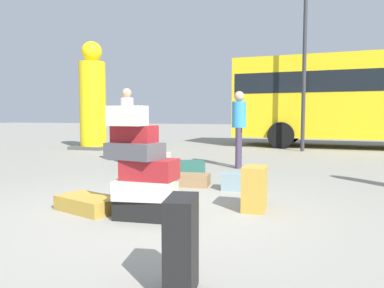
# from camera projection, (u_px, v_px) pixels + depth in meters

# --- Properties ---
(ground_plane) EXTENTS (80.00, 80.00, 0.00)m
(ground_plane) POSITION_uv_depth(u_px,v_px,m) (146.00, 216.00, 4.21)
(ground_plane) COLOR gray
(suitcase_tower) EXTENTS (0.84, 0.53, 1.25)m
(suitcase_tower) POSITION_uv_depth(u_px,v_px,m) (143.00, 174.00, 4.09)
(suitcase_tower) COLOR black
(suitcase_tower) RESTS_ON ground
(suitcase_brown_foreground_far) EXTENTS (0.80, 0.44, 0.19)m
(suitcase_brown_foreground_far) POSITION_uv_depth(u_px,v_px,m) (186.00, 180.00, 6.00)
(suitcase_brown_foreground_far) COLOR olive
(suitcase_brown_foreground_far) RESTS_ON ground
(suitcase_teal_behind_tower) EXTENTS (0.89, 0.69, 0.30)m
(suitcase_teal_behind_tower) POSITION_uv_depth(u_px,v_px,m) (182.00, 169.00, 6.75)
(suitcase_teal_behind_tower) COLOR #26594C
(suitcase_teal_behind_tower) RESTS_ON ground
(suitcase_slate_upright_blue) EXTENTS (0.62, 0.36, 0.25)m
(suitcase_slate_upright_blue) POSITION_uv_depth(u_px,v_px,m) (241.00, 182.00, 5.65)
(suitcase_slate_upright_blue) COLOR gray
(suitcase_slate_upright_blue) RESTS_ON ground
(suitcase_tan_right_side) EXTENTS (0.28, 0.42, 0.53)m
(suitcase_tan_right_side) POSITION_uv_depth(u_px,v_px,m) (255.00, 188.00, 4.44)
(suitcase_tan_right_side) COLOR #B28C33
(suitcase_tan_right_side) RESTS_ON ground
(suitcase_tan_foreground_near) EXTENTS (0.87, 0.65, 0.17)m
(suitcase_tan_foreground_near) POSITION_uv_depth(u_px,v_px,m) (88.00, 204.00, 4.43)
(suitcase_tan_foreground_near) COLOR #B28C33
(suitcase_tan_foreground_near) RESTS_ON ground
(suitcase_black_white_trunk) EXTENTS (0.24, 0.38, 0.63)m
(suitcase_black_white_trunk) POSITION_uv_depth(u_px,v_px,m) (182.00, 246.00, 2.36)
(suitcase_black_white_trunk) COLOR black
(suitcase_black_white_trunk) RESTS_ON ground
(suitcase_cream_left_side) EXTENTS (0.25, 0.36, 0.62)m
(suitcase_cream_left_side) POSITION_uv_depth(u_px,v_px,m) (160.00, 175.00, 5.11)
(suitcase_cream_left_side) COLOR beige
(suitcase_cream_left_side) RESTS_ON ground
(person_tourist_with_camera) EXTENTS (0.30, 0.34, 1.65)m
(person_tourist_with_camera) POSITION_uv_depth(u_px,v_px,m) (239.00, 122.00, 7.94)
(person_tourist_with_camera) COLOR #3F334C
(person_tourist_with_camera) RESTS_ON ground
(person_passerby_in_red) EXTENTS (0.30, 0.30, 1.76)m
(person_passerby_in_red) POSITION_uv_depth(u_px,v_px,m) (127.00, 119.00, 8.52)
(person_passerby_in_red) COLOR brown
(person_passerby_in_red) RESTS_ON ground
(yellow_dummy_statue) EXTENTS (1.22, 1.22, 3.58)m
(yellow_dummy_statue) POSITION_uv_depth(u_px,v_px,m) (93.00, 102.00, 12.40)
(yellow_dummy_statue) COLOR yellow
(yellow_dummy_statue) RESTS_ON ground
(lamp_post) EXTENTS (0.36, 0.36, 5.51)m
(lamp_post) POSITION_uv_depth(u_px,v_px,m) (305.00, 33.00, 11.38)
(lamp_post) COLOR #333338
(lamp_post) RESTS_ON ground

